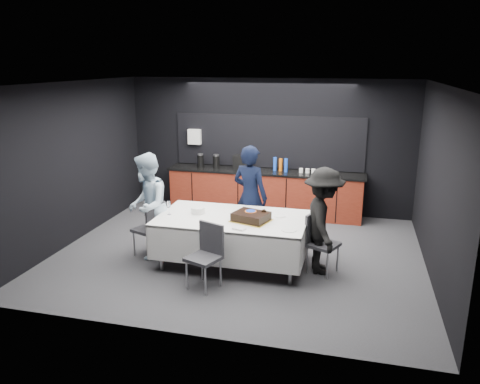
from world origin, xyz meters
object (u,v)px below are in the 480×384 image
at_px(chair_left, 151,226).
at_px(chair_right, 319,238).
at_px(plate_stack, 198,210).
at_px(party_table, 232,225).
at_px(person_right, 323,221).
at_px(cake_assembly, 251,217).
at_px(chair_near, 207,251).
at_px(champagne_flute, 169,205).
at_px(person_center, 250,197).
at_px(person_left, 147,206).

xyz_separation_m(chair_left, chair_right, (2.71, 0.09, 0.00)).
distance_m(plate_stack, chair_left, 0.84).
xyz_separation_m(party_table, plate_stack, (-0.58, 0.05, 0.19)).
xyz_separation_m(party_table, person_right, (1.40, 0.05, 0.17)).
bearing_deg(cake_assembly, chair_near, -123.20).
height_order(champagne_flute, chair_left, champagne_flute).
xyz_separation_m(chair_near, person_right, (1.55, 0.89, 0.28)).
bearing_deg(cake_assembly, person_right, 8.49).
bearing_deg(champagne_flute, party_table, 7.27).
distance_m(chair_right, chair_near, 1.73).
height_order(champagne_flute, person_center, person_center).
height_order(champagne_flute, person_right, person_right).
xyz_separation_m(person_center, person_right, (1.30, -0.77, -0.07)).
bearing_deg(chair_near, person_right, 29.78).
relative_size(champagne_flute, person_center, 0.13).
relative_size(plate_stack, champagne_flute, 0.98).
distance_m(plate_stack, champagne_flute, 0.47).
relative_size(person_center, person_left, 1.03).
distance_m(chair_right, person_center, 1.51).
xyz_separation_m(chair_left, chair_near, (1.21, -0.79, 0.00)).
bearing_deg(chair_near, chair_left, 146.90).
bearing_deg(person_right, chair_near, 107.52).
bearing_deg(champagne_flute, person_left, 165.91).
bearing_deg(cake_assembly, person_center, 103.86).
height_order(chair_left, person_center, person_center).
xyz_separation_m(champagne_flute, person_right, (2.40, 0.18, -0.12)).
xyz_separation_m(cake_assembly, chair_near, (-0.47, -0.73, -0.31)).
bearing_deg(plate_stack, chair_left, -172.99).
height_order(champagne_flute, chair_right, champagne_flute).
bearing_deg(party_table, person_left, -179.12).
bearing_deg(chair_left, cake_assembly, -2.20).
bearing_deg(person_left, chair_left, 54.55).
distance_m(chair_left, person_right, 2.77).
bearing_deg(chair_right, person_center, 148.30).
xyz_separation_m(party_table, person_left, (-1.42, -0.02, 0.22)).
bearing_deg(plate_stack, chair_right, -0.07).
height_order(party_table, chair_left, chair_left).
relative_size(plate_stack, person_right, 0.14).
xyz_separation_m(champagne_flute, person_left, (-0.42, 0.11, -0.08)).
distance_m(party_table, chair_right, 1.35).
bearing_deg(person_left, person_right, 75.42).
bearing_deg(plate_stack, person_right, -0.01).
xyz_separation_m(person_center, person_left, (-1.52, -0.84, -0.03)).
distance_m(champagne_flute, chair_left, 0.55).
xyz_separation_m(cake_assembly, chair_left, (-1.69, 0.06, -0.31)).
xyz_separation_m(chair_right, person_left, (-2.77, -0.07, 0.33)).
bearing_deg(plate_stack, cake_assembly, -10.01).
xyz_separation_m(cake_assembly, person_center, (-0.23, 0.93, 0.04)).
bearing_deg(person_left, party_table, 74.82).
bearing_deg(chair_left, party_table, 1.87).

